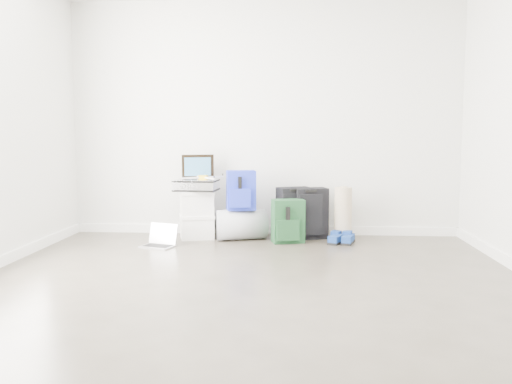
# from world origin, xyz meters

# --- Properties ---
(ground) EXTENTS (5.00, 5.00, 0.00)m
(ground) POSITION_xyz_m (0.00, 0.00, 0.00)
(ground) COLOR #393329
(ground) RESTS_ON ground
(room_envelope) EXTENTS (4.52, 5.02, 2.71)m
(room_envelope) POSITION_xyz_m (0.00, 0.02, 1.72)
(room_envelope) COLOR silver
(room_envelope) RESTS_ON ground
(boxes_stack) EXTENTS (0.44, 0.39, 0.54)m
(boxes_stack) POSITION_xyz_m (-0.74, 2.16, 0.27)
(boxes_stack) COLOR white
(boxes_stack) RESTS_ON ground
(briefcase) EXTENTS (0.48, 0.37, 0.13)m
(briefcase) POSITION_xyz_m (-0.74, 2.16, 0.61)
(briefcase) COLOR #B2B2B7
(briefcase) RESTS_ON boxes_stack
(painting) EXTENTS (0.35, 0.13, 0.27)m
(painting) POSITION_xyz_m (-0.74, 2.26, 0.81)
(painting) COLOR black
(painting) RESTS_ON briefcase
(drone) EXTENTS (0.43, 0.43, 0.05)m
(drone) POSITION_xyz_m (-0.66, 2.14, 0.69)
(drone) COLOR gold
(drone) RESTS_ON briefcase
(duffel_bag) EXTENTS (0.62, 0.49, 0.34)m
(duffel_bag) POSITION_xyz_m (-0.23, 2.13, 0.17)
(duffel_bag) COLOR #989AA1
(duffel_bag) RESTS_ON ground
(blue_backpack) EXTENTS (0.34, 0.28, 0.44)m
(blue_backpack) POSITION_xyz_m (-0.23, 2.10, 0.55)
(blue_backpack) COLOR #1B27B5
(blue_backpack) RESTS_ON duffel_bag
(large_suitcase) EXTENTS (0.43, 0.36, 0.58)m
(large_suitcase) POSITION_xyz_m (0.36, 2.26, 0.29)
(large_suitcase) COLOR black
(large_suitcase) RESTS_ON ground
(green_backpack) EXTENTS (0.37, 0.31, 0.47)m
(green_backpack) POSITION_xyz_m (0.29, 1.99, 0.23)
(green_backpack) COLOR #153A24
(green_backpack) RESTS_ON ground
(carry_on) EXTENTS (0.41, 0.33, 0.57)m
(carry_on) POSITION_xyz_m (0.54, 2.24, 0.29)
(carry_on) COLOR black
(carry_on) RESTS_ON ground
(shoes) EXTENTS (0.32, 0.29, 0.09)m
(shoes) POSITION_xyz_m (0.87, 1.98, 0.04)
(shoes) COLOR black
(shoes) RESTS_ON ground
(rolled_rug) EXTENTS (0.19, 0.19, 0.59)m
(rolled_rug) POSITION_xyz_m (0.90, 2.19, 0.29)
(rolled_rug) COLOR tan
(rolled_rug) RESTS_ON ground
(laptop) EXTENTS (0.39, 0.33, 0.23)m
(laptop) POSITION_xyz_m (-1.05, 1.70, 0.06)
(laptop) COLOR silver
(laptop) RESTS_ON ground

